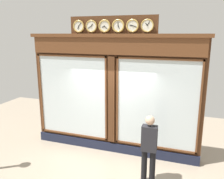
% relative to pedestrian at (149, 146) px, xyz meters
% --- Properties ---
extents(shop_facade, '(5.18, 0.42, 3.99)m').
position_rel_pedestrian_xyz_m(shop_facade, '(1.32, -1.26, 0.86)').
color(shop_facade, '#4C2B16').
rests_on(shop_facade, ground_plane).
extents(pedestrian, '(0.36, 0.23, 1.69)m').
position_rel_pedestrian_xyz_m(pedestrian, '(0.00, 0.00, 0.00)').
color(pedestrian, black).
rests_on(pedestrian, ground_plane).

